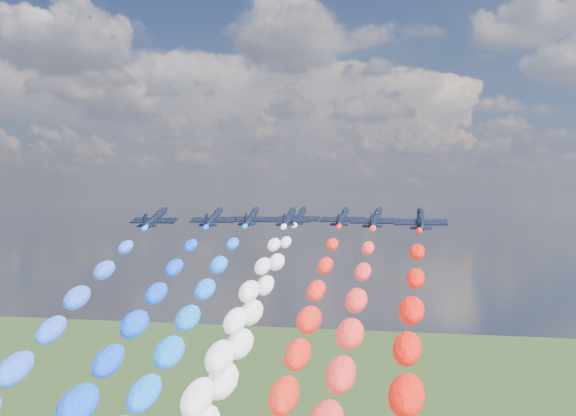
# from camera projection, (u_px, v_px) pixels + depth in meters

# --- Properties ---
(jet_0) EXTENTS (9.78, 13.09, 6.86)m
(jet_0) POSITION_uv_depth(u_px,v_px,m) (155.00, 218.00, 142.35)
(jet_0) COLOR black
(jet_1) EXTENTS (9.54, 12.92, 6.86)m
(jet_1) POSITION_uv_depth(u_px,v_px,m) (214.00, 218.00, 147.55)
(jet_1) COLOR black
(jet_2) EXTENTS (9.70, 13.03, 6.86)m
(jet_2) POSITION_uv_depth(u_px,v_px,m) (251.00, 217.00, 153.33)
(jet_2) COLOR black
(jet_3) EXTENTS (9.51, 12.89, 6.86)m
(jet_3) POSITION_uv_depth(u_px,v_px,m) (289.00, 217.00, 150.34)
(jet_3) COLOR black
(jet_4) EXTENTS (9.99, 13.24, 6.86)m
(jet_4) POSITION_uv_depth(u_px,v_px,m) (299.00, 217.00, 159.46)
(jet_4) COLOR black
(jet_5) EXTENTS (9.88, 13.16, 6.86)m
(jet_5) POSITION_uv_depth(u_px,v_px,m) (343.00, 217.00, 151.55)
(jet_5) COLOR black
(jet_6) EXTENTS (10.25, 13.42, 6.86)m
(jet_6) POSITION_uv_depth(u_px,v_px,m) (376.00, 218.00, 139.18)
(jet_6) COLOR black
(jet_7) EXTENTS (9.93, 13.20, 6.86)m
(jet_7) POSITION_uv_depth(u_px,v_px,m) (421.00, 219.00, 128.62)
(jet_7) COLOR black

